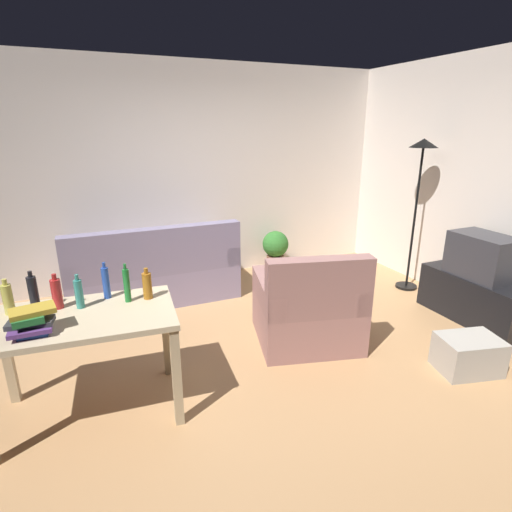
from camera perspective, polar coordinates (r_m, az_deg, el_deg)
The scene contains 19 objects.
ground_plane at distance 3.74m, azimuth 1.67°, elevation -13.57°, with size 5.20×4.40×0.02m, color tan.
wall_rear at distance 5.29m, azimuth -8.48°, elevation 11.36°, with size 5.20×0.10×2.70m, color silver.
wall_right at distance 4.93m, azimuth 30.77°, elevation 8.57°, with size 0.10×4.40×2.70m, color beige.
couch at distance 4.80m, azimuth -14.29°, elevation -2.54°, with size 1.88×0.84×0.92m.
tv_stand at distance 4.77m, azimuth 28.64°, elevation -5.28°, with size 0.44×1.10×0.48m.
tv at distance 4.63m, azimuth 29.51°, elevation -0.01°, with size 0.41×0.60×0.44m.
torchiere_lamp at distance 5.10m, azimuth 22.27°, elevation 10.71°, with size 0.32×0.32×1.81m.
desk at distance 2.96m, azimuth -23.33°, elevation -9.61°, with size 1.25×0.80×0.76m.
potted_plant at distance 5.57m, azimuth 2.77°, elevation 1.13°, with size 0.36×0.36×0.57m.
armchair at distance 3.77m, azimuth 7.43°, elevation -7.68°, with size 1.08×1.04×0.92m.
storage_box at distance 3.84m, azimuth 27.91°, elevation -12.24°, with size 0.48×0.34×0.30m, color #A8A399.
bottle_squat at distance 3.11m, azimuth -31.78°, elevation -5.19°, with size 0.06×0.06×0.24m.
bottle_dark at distance 3.09m, azimuth -29.06°, elevation -4.56°, with size 0.06×0.06×0.27m.
bottle_red at distance 3.04m, azimuth -26.45°, elevation -4.77°, with size 0.07×0.07×0.25m.
bottle_tall at distance 2.98m, azimuth -23.85°, elevation -4.88°, with size 0.05×0.05×0.24m.
bottle_blue at distance 3.07m, azimuth -20.54°, elevation -3.53°, with size 0.05×0.05×0.27m.
bottle_green at distance 2.96m, azimuth -17.88°, elevation -3.94°, with size 0.04×0.04×0.28m.
bottle_amber at distance 2.98m, azimuth -15.20°, elevation -4.04°, with size 0.07×0.07×0.23m.
book_stack at distance 2.76m, azimuth -29.34°, elevation -8.11°, with size 0.29×0.20×0.16m.
Camera 1 is at (-1.36, -2.88, 1.95)m, focal length 28.16 mm.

